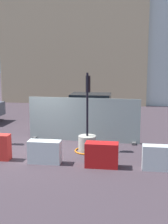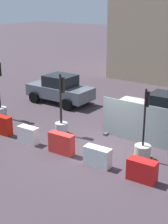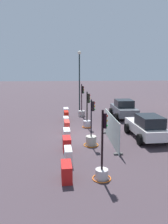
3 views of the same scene
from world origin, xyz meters
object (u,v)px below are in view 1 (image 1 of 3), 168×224
Objects in this scene: construction_barrier_4 at (45,152)px; construction_barrier_6 at (160,158)px; construction_barrier_5 at (102,155)px; car_white_van at (81,111)px; traffic_light_2 at (87,140)px.

construction_barrier_4 is 3.71m from construction_barrier_6.
construction_barrier_5 is at bearing -177.84° from construction_barrier_6.
construction_barrier_5 is 5.75m from car_white_van.
traffic_light_2 reaches higher than construction_barrier_5.
construction_barrier_5 reaches higher than construction_barrier_4.
construction_barrier_5 reaches higher than construction_barrier_6.
car_white_van is at bearing 88.86° from construction_barrier_4.
car_white_van is at bearing 108.28° from construction_barrier_5.
construction_barrier_5 is 0.99× the size of construction_barrier_6.
construction_barrier_6 is 0.25× the size of car_white_van.
traffic_light_2 is 2.72× the size of construction_barrier_6.
construction_barrier_6 is at bearing 2.16° from construction_barrier_5.
traffic_light_2 is 2.74× the size of construction_barrier_5.
construction_barrier_4 is at bearing -178.96° from construction_barrier_6.
construction_barrier_6 is at bearing -56.20° from car_white_van.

